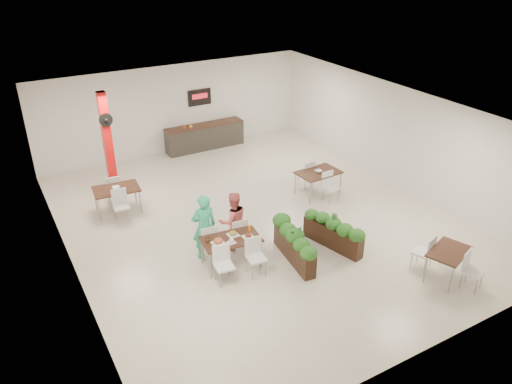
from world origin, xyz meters
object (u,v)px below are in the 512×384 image
main_table (231,243)px  side_table_c (448,256)px  red_column (108,142)px  service_counter (205,136)px  planter_right (333,230)px  planter_left (294,243)px  diner_man (204,227)px  side_table_b (318,175)px  side_table_a (117,192)px  diner_woman (233,221)px

main_table → side_table_c: size_ratio=1.05×
red_column → service_counter: red_column is taller
main_table → planter_right: 2.71m
main_table → planter_left: 1.56m
diner_man → side_table_b: bearing=-156.3°
planter_left → side_table_b: 3.73m
red_column → side_table_b: size_ratio=1.95×
red_column → planter_right: 7.28m
main_table → side_table_a: size_ratio=1.06×
red_column → side_table_a: size_ratio=1.94×
service_counter → planter_left: service_counter is taller
service_counter → side_table_a: bearing=-142.7°
planter_right → side_table_a: size_ratio=1.10×
main_table → diner_woman: diner_woman is taller
red_column → main_table: bearing=-75.7°
main_table → planter_left: (1.44, -0.59, -0.13)m
side_table_a → red_column: bearing=85.3°
red_column → main_table: size_ratio=1.83×
side_table_a → side_table_b: 6.03m
service_counter → main_table: size_ratio=1.72×
main_table → planter_right: (2.64, -0.57, -0.14)m
diner_man → planter_left: 2.24m
planter_left → side_table_c: planter_left is taller
planter_left → diner_woman: bearing=129.7°
planter_left → side_table_b: bearing=45.0°
planter_left → side_table_b: size_ratio=1.14×
diner_woman → side_table_b: (3.67, 1.39, -0.15)m
planter_right → diner_man: bearing=158.0°
planter_left → planter_right: (1.20, 0.02, -0.01)m
side_table_a → side_table_c: same height
service_counter → side_table_b: (1.45, -5.21, 0.15)m
diner_man → planter_right: 3.29m
side_table_c → diner_man: bearing=122.0°
planter_right → side_table_b: 2.99m
red_column → planter_left: red_column is taller
side_table_a → side_table_c: bearing=-44.9°
service_counter → side_table_b: size_ratio=1.83×
side_table_c → main_table: bearing=125.0°
planter_right → side_table_a: (-4.26, 4.58, 0.15)m
service_counter → side_table_a: 5.35m
side_table_b → side_table_c: same height
diner_woman → planter_left: (1.03, -1.24, -0.28)m
red_column → diner_man: bearing=-78.3°
side_table_c → planter_left: bearing=119.2°
side_table_b → main_table: bearing=-156.9°
planter_right → side_table_b: size_ratio=1.10×
diner_man → side_table_c: 5.78m
diner_man → side_table_b: (4.47, 1.39, -0.22)m
diner_woman → side_table_a: bearing=-52.4°
red_column → diner_man: (0.98, -4.73, -0.79)m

